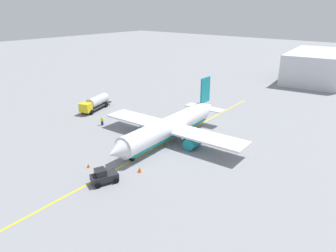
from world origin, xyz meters
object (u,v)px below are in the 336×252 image
airplane (170,127)px  fuel_tanker (95,103)px  safety_cone_wingtip (140,170)px  safety_cone_nose (88,166)px  pushback_tug (104,176)px  refueling_worker (102,121)px

airplane → fuel_tanker: (-3.17, -25.27, -0.90)m
safety_cone_wingtip → safety_cone_nose: bearing=-60.8°
pushback_tug → refueling_worker: 23.37m
pushback_tug → refueling_worker: size_ratio=2.38×
refueling_worker → pushback_tug: bearing=51.0°
fuel_tanker → refueling_worker: (5.74, 9.36, -0.90)m
airplane → fuel_tanker: size_ratio=2.94×
fuel_tanker → safety_cone_wingtip: size_ratio=13.71×
pushback_tug → safety_cone_nose: pushback_tug is taller
airplane → safety_cone_nose: 16.32m
fuel_tanker → safety_cone_nose: (19.03, 22.19, -1.42)m
refueling_worker → safety_cone_nose: size_ratio=2.89×
airplane → refueling_worker: size_ratio=17.58×
airplane → pushback_tug: 17.50m
airplane → refueling_worker: bearing=-80.8°
airplane → pushback_tug: size_ratio=7.38×
airplane → safety_cone_nose: airplane is taller
refueling_worker → fuel_tanker: bearing=-121.5°
airplane → safety_cone_wingtip: bearing=18.4°
safety_cone_nose → safety_cone_wingtip: (-3.93, 7.05, 0.08)m
airplane → safety_cone_nose: (15.86, -3.08, -2.33)m
airplane → refueling_worker: (2.57, -15.92, -1.80)m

